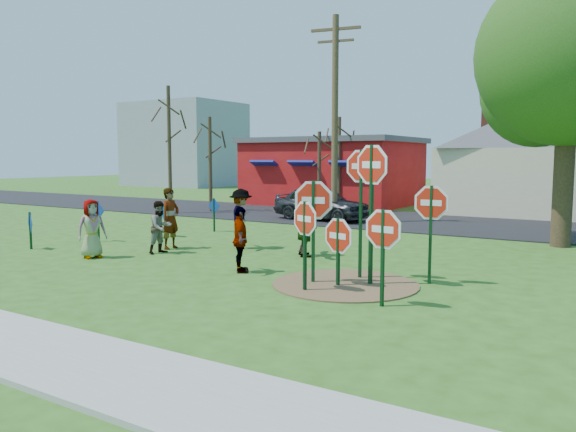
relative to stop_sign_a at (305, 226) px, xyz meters
name	(u,v)px	position (x,y,z in m)	size (l,w,h in m)	color
ground	(214,258)	(-4.04, 1.97, -1.37)	(120.00, 120.00, 0.00)	#2F5217
road	(376,219)	(-4.04, 13.47, -1.35)	(120.00, 7.50, 0.04)	black
dirt_patch	(345,284)	(0.46, 0.97, -1.35)	(3.20, 3.20, 0.03)	brown
red_building	(333,171)	(-9.54, 19.96, 0.60)	(9.40, 7.69, 3.90)	#A31010
cream_house	(534,154)	(1.46, 19.97, 1.56)	(9.40, 9.40, 6.50)	beige
distant_building	(185,145)	(-32.04, 31.97, 2.63)	(10.00, 8.00, 8.00)	#8C939E
stop_sign_a	(305,226)	(0.00, 0.00, 0.00)	(0.92, 0.36, 2.01)	#0E3518
stop_sign_b	(361,180)	(0.47, 1.72, 0.90)	(1.03, 0.07, 3.09)	#0E3518
stop_sign_c	(372,181)	(0.93, 1.25, 0.89)	(1.12, 0.40, 3.21)	#0E3518
stop_sign_d	(431,210)	(1.99, 2.04, 0.27)	(1.03, 0.09, 2.31)	#0E3518
stop_sign_e	(338,239)	(0.38, 0.77, -0.34)	(1.01, 0.29, 1.62)	#0E3518
stop_sign_f	(383,235)	(1.82, -0.27, -0.02)	(1.01, 0.14, 1.96)	#0E3518
stop_sign_g	(313,209)	(-0.23, 0.76, 0.29)	(1.13, 0.34, 2.43)	#0E3518
blue_diamond_a	(30,227)	(-9.76, 0.29, -0.68)	(0.64, 0.30, 1.14)	#0E3518
blue_diamond_b	(98,216)	(-9.28, 2.43, -0.53)	(0.64, 0.06, 1.35)	#0E3518
blue_diamond_c	(165,217)	(-8.18, 4.40, -0.66)	(0.64, 0.24, 1.16)	#0E3518
blue_diamond_d	(214,211)	(-7.59, 6.37, -0.58)	(0.59, 0.06, 1.27)	#0E3518
person_a	(92,229)	(-6.96, 0.28, -0.55)	(0.80, 0.52, 1.63)	#38417D
person_b	(171,218)	(-6.20, 2.59, -0.44)	(0.68, 0.44, 1.85)	#286666
person_c	(160,227)	(-5.87, 1.82, -0.61)	(0.74, 0.58, 1.52)	brown
person_d	(241,219)	(-4.39, 3.73, -0.45)	(1.18, 0.68, 1.83)	#38373C
person_e	(240,240)	(-2.27, 0.83, -0.57)	(0.94, 0.39, 1.60)	#4B3056
person_f	(305,227)	(-2.09, 3.63, -0.54)	(1.53, 0.49, 1.65)	#1A4827
suv	(321,203)	(-5.90, 11.68, -0.59)	(1.75, 4.36, 1.48)	#2C2C31
utility_pole	(335,115)	(-5.00, 11.16, 3.14)	(2.08, 0.51, 8.56)	#4C3823
leafy_tree	(574,64)	(4.01, 9.26, 4.20)	(6.09, 5.56, 8.65)	#382819
bare_tree_west	(210,151)	(-12.66, 12.33, 1.74)	(1.80, 1.80, 4.81)	#382819
bare_tree_east	(339,150)	(-7.40, 16.42, 1.77)	(1.80, 1.80, 4.85)	#382819
bare_tree_mid	(169,132)	(-13.67, 10.47, 2.65)	(1.80, 1.80, 6.22)	#382819
bare_tree_extra	(319,160)	(-7.66, 14.73, 1.25)	(1.80, 1.80, 4.05)	#382819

